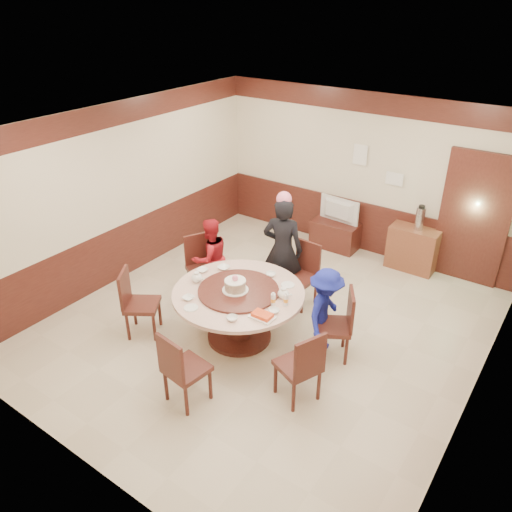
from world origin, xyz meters
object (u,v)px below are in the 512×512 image
Objects in this scene: birthday_cake at (235,285)px; shrimp_platter at (262,316)px; person_red at (210,258)px; television at (337,211)px; banquet_table at (239,305)px; thermos at (420,219)px; person_standing at (283,250)px; tv_stand at (335,235)px; person_blue at (325,312)px; side_cabinet at (413,249)px.

birthday_cake is 0.67m from shrimp_platter.
person_red reaches higher than birthday_cake.
person_red reaches higher than television.
thermos is at bearing 68.43° from banquet_table.
person_red is (-1.03, 0.66, 0.10)m from banquet_table.
person_standing is 1.66m from shrimp_platter.
person_standing reaches higher than banquet_table.
person_red is 2.68m from television.
television is at bearing -179.54° from person_red.
television is at bearing 0.00° from tv_stand.
banquet_table is at bearing 102.07° from person_blue.
tv_stand is (-1.25, 2.77, -0.35)m from person_blue.
person_red is 1.25m from birthday_cake.
banquet_table is at bearing 75.90° from person_standing.
person_blue reaches higher than side_cabinet.
person_blue is 3.51× the size of birthday_cake.
shrimp_platter is 0.79× the size of thermos.
person_blue is 2.83m from thermos.
birthday_cake is at bearing 156.10° from shrimp_platter.
person_standing is at bearing -86.91° from tv_stand.
person_red is 2.10m from person_blue.
tv_stand is (-0.11, 2.00, -0.58)m from person_standing.
thermos is (0.04, 0.00, 0.56)m from side_cabinet.
side_cabinet is (0.18, 2.80, -0.23)m from person_blue.
person_red is at bearing 11.89° from person_standing.
birthday_cake is (-1.08, -0.47, 0.25)m from person_blue.
person_blue reaches higher than shrimp_platter.
person_red is 2.71m from tv_stand.
person_standing is at bearing 113.90° from shrimp_platter.
birthday_cake reaches higher than tv_stand.
birthday_cake is (0.06, -1.24, 0.03)m from person_standing.
thermos is at bearing 156.87° from person_red.
tv_stand is at bearing 93.37° from banquet_table.
person_standing is 2.01m from television.
banquet_table is 3.22m from tv_stand.
tv_stand is 2.24× the size of thermos.
television is 1.47m from side_cabinet.
side_cabinet is at bearing 68.87° from birthday_cake.
television is at bearing -104.86° from person_standing.
banquet_table is 1.24m from person_standing.
birthday_cake is at bearing 103.37° from person_blue.
person_blue is 2.82m from side_cabinet.
tv_stand is at bearing 102.49° from shrimp_platter.
side_cabinet is (1.43, 0.03, 0.12)m from tv_stand.
thermos is (1.47, 0.03, 0.69)m from tv_stand.
tv_stand is 0.47m from television.
shrimp_platter is at bearing -27.65° from banquet_table.
person_standing is 1.94× the size of tv_stand.
television is at bearing 102.49° from shrimp_platter.
shrimp_platter reaches higher than banquet_table.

